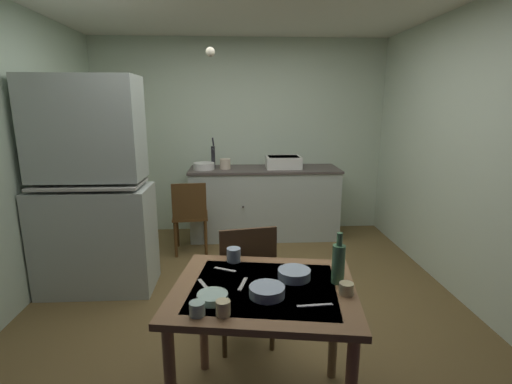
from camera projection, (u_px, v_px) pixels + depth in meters
ground_plane at (246, 304)px, 3.29m from camera, size 5.18×5.18×0.00m
wall_back at (241, 137)px, 5.08m from camera, size 3.91×0.10×2.54m
wall_right at (482, 159)px, 3.10m from camera, size 0.10×4.28×2.54m
hutch_cabinet at (92, 195)px, 3.39m from camera, size 1.02×0.53×1.95m
counter_cabinet at (264, 202)px, 4.92m from camera, size 1.91×0.64×0.91m
sink_basin at (283, 162)px, 4.81m from camera, size 0.44×0.34×0.15m
hand_pump at (213, 155)px, 4.79m from camera, size 0.05×0.27×0.39m
mixing_bowl_counter at (204, 166)px, 4.72m from camera, size 0.26×0.26×0.08m
stoneware_crock at (225, 164)px, 4.74m from camera, size 0.13×0.13×0.13m
dining_table at (264, 307)px, 2.00m from camera, size 1.06×0.91×0.78m
chair_far_side at (246, 283)px, 2.63m from camera, size 0.46×0.46×0.93m
chair_by_counter at (190, 215)px, 4.33m from camera, size 0.43×0.43×0.86m
serving_bowl_wide at (267, 291)px, 1.87m from camera, size 0.18×0.18×0.05m
soup_bowl_small at (212, 297)px, 1.83m from camera, size 0.15×0.15×0.04m
sauce_dish at (294, 274)px, 2.06m from camera, size 0.18×0.18×0.05m
teacup_mint at (197, 309)px, 1.70m from camera, size 0.07×0.07×0.06m
teacup_cream at (223, 308)px, 1.70m from camera, size 0.07×0.07×0.07m
mug_tall at (234, 255)px, 2.28m from camera, size 0.08×0.08×0.08m
mug_dark at (346, 288)px, 1.89m from camera, size 0.07×0.07×0.06m
glass_bottle at (338, 263)px, 1.99m from camera, size 0.07×0.07×0.28m
table_knife at (315, 305)px, 1.78m from camera, size 0.17×0.03×0.00m
teaspoon_near_bowl at (225, 270)px, 2.17m from camera, size 0.13×0.08×0.00m
teaspoon_by_cup at (203, 284)px, 1.99m from camera, size 0.07×0.12×0.00m
serving_spoon at (243, 284)px, 1.99m from camera, size 0.06×0.15×0.00m
pendant_bulb at (210, 52)px, 3.17m from camera, size 0.08×0.08×0.08m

